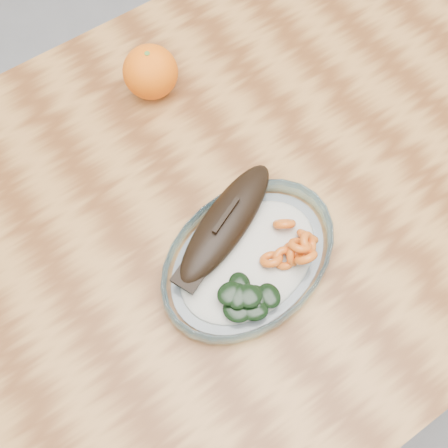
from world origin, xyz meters
The scene contains 5 objects.
ground centered at (0.00, 0.00, 0.00)m, with size 3.00×3.00×0.00m, color slate.
dining_table centered at (0.00, 0.00, 0.65)m, with size 1.20×0.80×0.75m.
plated_meal centered at (-0.09, -0.10, 0.77)m, with size 0.56×0.56×0.08m.
orange_left centered at (-0.04, 0.23, 0.79)m, with size 0.09×0.09×0.09m, color #E54204.
orange_right centered at (-0.04, 0.23, 0.78)m, with size 0.07×0.07×0.07m, color #E54204.
Camera 1 is at (-0.27, -0.31, 1.48)m, focal length 45.00 mm.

